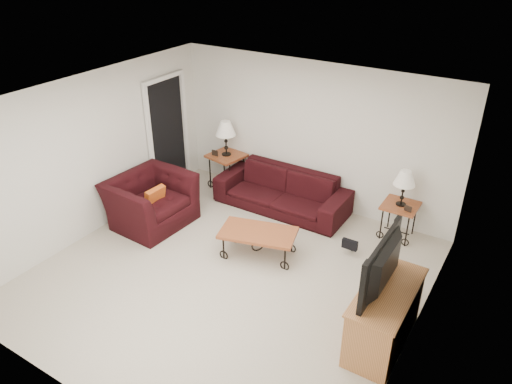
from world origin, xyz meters
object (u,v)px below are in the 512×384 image
Objects in this scene: side_table_left at (227,170)px; lamp_left at (226,138)px; sofa at (282,191)px; backpack at (353,238)px; lamp_right at (403,188)px; coffee_table at (258,243)px; side_table_right at (398,221)px; armchair at (151,201)px; television at (390,267)px; tv_stand at (384,316)px.

lamp_left reaches higher than side_table_left.
sofa is 4.91× the size of backpack.
sofa is at bearing -8.02° from side_table_left.
lamp_right reaches higher than coffee_table.
side_table_right is 0.89× the size of lamp_left.
television reaches higher than armchair.
armchair reaches higher than side_table_left.
tv_stand is at bearing -39.84° from sofa.
tv_stand is 0.70m from television.
sofa is at bearing -174.81° from side_table_right.
lamp_left is at bearing 148.96° from tv_stand.
coffee_table is 0.88× the size of tv_stand.
sofa is 1.44m from lamp_left.
tv_stand is at bearing -18.16° from coffee_table.
sofa is 2.09× the size of coffee_table.
side_table_left is at bearing 171.98° from sofa.
coffee_table is 2.35× the size of backpack.
sofa is 1.99m from side_table_right.
television is at bearing -40.06° from sofa.
lamp_right is (3.26, 0.00, -0.11)m from lamp_left.
lamp_left is 1.12× the size of lamp_right.
side_table_left is at bearing -6.53° from armchair.
tv_stand is 2.68× the size of backpack.
side_table_left is 3.30m from lamp_right.
lamp_left is 3.26m from lamp_right.
tv_stand is (3.81, -2.29, 0.05)m from side_table_left.
backpack is at bearing 35.84° from coffee_table.
armchair is at bearing 174.87° from backpack.
side_table_right is at bearing -167.00° from television.
television reaches higher than lamp_left.
coffee_table is 2.26m from tv_stand.
sofa reaches higher than side_table_right.
sofa is at bearing 140.16° from tv_stand.
lamp_right is 0.46× the size of tv_stand.
tv_stand is at bearing -79.88° from backpack.
side_table_right is at bearing -60.81° from armchair.
television reaches higher than side_table_right.
lamp_right is at bearing 103.47° from tv_stand.
backpack is (2.82, -0.75, -0.73)m from lamp_left.
coffee_table is at bearing -135.03° from lamp_right.
backpack reaches higher than coffee_table.
backpack is at bearing -14.94° from lamp_left.
sofa is 1.65m from backpack.
side_table_right is at bearing 0.00° from lamp_right.
side_table_left reaches higher than backpack.
side_table_right is 2.25m from coffee_table.
side_table_left is at bearing 142.58° from backpack.
television is at bearing -31.17° from lamp_left.
side_table_left is 1.00× the size of lamp_left.
side_table_right is 0.46× the size of tv_stand.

